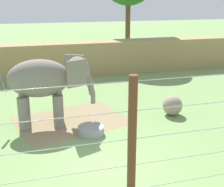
{
  "coord_description": "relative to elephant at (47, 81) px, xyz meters",
  "views": [
    {
      "loc": [
        -2.36,
        -8.77,
        5.52
      ],
      "look_at": [
        1.13,
        3.67,
        1.4
      ],
      "focal_mm": 49.05,
      "sensor_mm": 36.0,
      "label": 1
    }
  ],
  "objects": [
    {
      "name": "ground_plane",
      "position": [
        1.64,
        -4.31,
        -2.01
      ],
      "size": [
        120.0,
        120.0,
        0.0
      ],
      "primitive_type": "plane",
      "color": "#759956"
    },
    {
      "name": "dirt_patch",
      "position": [
        1.01,
        0.11,
        -2.01
      ],
      "size": [
        5.64,
        4.79,
        0.01
      ],
      "primitive_type": "cube",
      "rotation": [
        0.0,
        0.0,
        0.27
      ],
      "color": "#937F5B",
      "rests_on": "ground"
    },
    {
      "name": "embankment_wall",
      "position": [
        1.64,
        8.79,
        -0.82
      ],
      "size": [
        36.0,
        1.8,
        2.37
      ],
      "primitive_type": "cube",
      "color": "tan",
      "rests_on": "ground"
    },
    {
      "name": "elephant",
      "position": [
        0.0,
        0.0,
        0.0
      ],
      "size": [
        4.09,
        1.76,
        3.03
      ],
      "color": "gray",
      "rests_on": "ground"
    },
    {
      "name": "enrichment_ball",
      "position": [
        5.85,
        -0.5,
        -1.53
      ],
      "size": [
        0.95,
        0.95,
        0.95
      ],
      "primitive_type": "sphere",
      "color": "gray",
      "rests_on": "ground"
    },
    {
      "name": "cable_fence",
      "position": [
        1.63,
        -6.62,
        -0.11
      ],
      "size": [
        10.82,
        0.22,
        3.79
      ],
      "color": "brown",
      "rests_on": "ground"
    },
    {
      "name": "water_tub",
      "position": [
        1.58,
        -1.6,
        -1.83
      ],
      "size": [
        1.1,
        1.1,
        0.35
      ],
      "color": "gray",
      "rests_on": "ground"
    }
  ]
}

